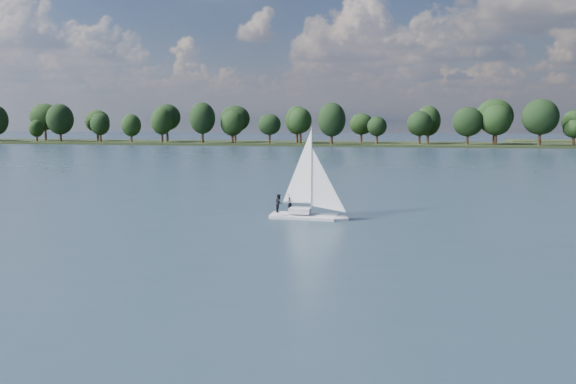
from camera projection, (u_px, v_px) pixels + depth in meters
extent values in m
plane|color=#233342|center=(337.00, 166.00, 122.11)|extent=(700.00, 700.00, 0.00)
cube|color=black|center=(379.00, 145.00, 230.94)|extent=(660.00, 40.00, 1.50)
cube|color=silver|center=(305.00, 219.00, 55.87)|extent=(6.46, 2.35, 0.74)
cube|color=silver|center=(305.00, 210.00, 55.79)|extent=(1.96, 1.29, 0.46)
cylinder|color=silver|center=(305.00, 170.00, 55.41)|extent=(0.11, 0.11, 7.44)
imported|color=black|center=(290.00, 202.00, 56.51)|extent=(0.51, 0.66, 1.60)
imported|color=black|center=(279.00, 203.00, 55.88)|extent=(0.65, 0.81, 1.60)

